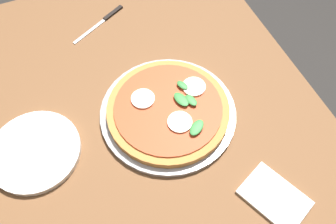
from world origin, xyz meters
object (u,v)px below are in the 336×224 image
object	(u,v)px
pizza	(168,110)
knife	(105,19)
serving_tray	(168,113)
napkin	(275,197)
plate_white	(35,151)
dining_table	(155,161)

from	to	relation	value
pizza	knife	xyz separation A→B (m)	(-0.36, -0.04, -0.02)
serving_tray	napkin	xyz separation A→B (m)	(0.27, 0.12, -0.00)
knife	pizza	bearing A→B (deg)	7.22
pizza	napkin	bearing A→B (deg)	24.88
serving_tray	napkin	distance (m)	0.29
plate_white	napkin	size ratio (longest dim) A/B	1.52
napkin	dining_table	bearing A→B (deg)	-141.66
pizza	plate_white	distance (m)	0.30
pizza	knife	distance (m)	0.36
pizza	plate_white	xyz separation A→B (m)	(-0.02, -0.30, -0.02)
dining_table	napkin	size ratio (longest dim) A/B	8.82
dining_table	pizza	world-z (taller)	pizza
knife	dining_table	bearing A→B (deg)	-1.35
dining_table	knife	world-z (taller)	knife
napkin	serving_tray	bearing A→B (deg)	-155.28
pizza	dining_table	bearing A→B (deg)	-53.08
napkin	knife	size ratio (longest dim) A/B	0.78
plate_white	knife	distance (m)	0.42
serving_tray	napkin	bearing A→B (deg)	24.72
knife	plate_white	bearing A→B (deg)	-37.76
pizza	napkin	xyz separation A→B (m)	(0.26, 0.12, -0.02)
pizza	napkin	world-z (taller)	pizza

